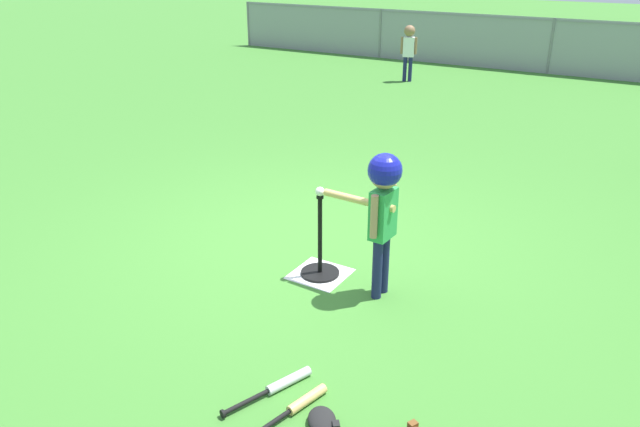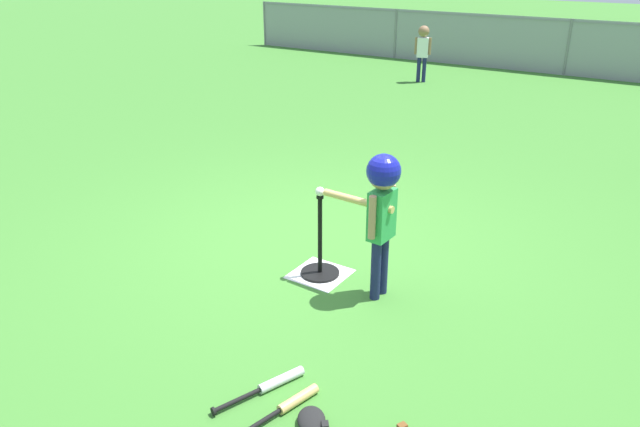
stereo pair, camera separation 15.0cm
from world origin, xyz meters
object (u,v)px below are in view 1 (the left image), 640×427
object	(u,v)px
spare_bat_wood	(300,404)
glove_near_bats	(322,420)
batter_child	(383,197)
fielder_near_left	(409,46)
baseball_on_tee	(320,192)
spare_bat_silver	(280,385)
batting_tee	(320,262)

from	to	relation	value
spare_bat_wood	glove_near_bats	bearing A→B (deg)	-14.31
batter_child	fielder_near_left	xyz separation A→B (m)	(-3.16, 7.73, -0.11)
baseball_on_tee	spare_bat_wood	distance (m)	1.75
spare_bat_silver	fielder_near_left	bearing A→B (deg)	109.16
baseball_on_tee	spare_bat_silver	bearing A→B (deg)	-68.49
fielder_near_left	glove_near_bats	size ratio (longest dim) A/B	4.03
batting_tee	glove_near_bats	distance (m)	1.74
batter_child	fielder_near_left	bearing A→B (deg)	112.26
glove_near_bats	spare_bat_wood	bearing A→B (deg)	165.69
spare_bat_wood	spare_bat_silver	bearing A→B (deg)	157.16
batting_tee	spare_bat_wood	world-z (taller)	batting_tee
baseball_on_tee	spare_bat_silver	distance (m)	1.61
spare_bat_wood	batting_tee	bearing A→B (deg)	116.96
glove_near_bats	batting_tee	bearing A→B (deg)	121.70
batter_child	glove_near_bats	world-z (taller)	batter_child
spare_bat_silver	batting_tee	bearing A→B (deg)	111.51
spare_bat_wood	baseball_on_tee	bearing A→B (deg)	116.96
glove_near_bats	baseball_on_tee	bearing A→B (deg)	121.70
baseball_on_tee	batter_child	xyz separation A→B (m)	(0.55, -0.03, 0.08)
batting_tee	fielder_near_left	world-z (taller)	fielder_near_left
fielder_near_left	glove_near_bats	world-z (taller)	fielder_near_left
batting_tee	spare_bat_wood	size ratio (longest dim) A/B	1.22
fielder_near_left	spare_bat_silver	bearing A→B (deg)	-70.84
batting_tee	spare_bat_silver	world-z (taller)	batting_tee
baseball_on_tee	spare_bat_wood	xyz separation A→B (m)	(0.73, -1.43, -0.71)
batting_tee	batter_child	size ratio (longest dim) A/B	0.61
glove_near_bats	spare_bat_silver	bearing A→B (deg)	161.20
batting_tee	spare_bat_wood	bearing A→B (deg)	-63.04
batting_tee	fielder_near_left	size ratio (longest dim) A/B	0.64
batting_tee	spare_bat_silver	xyz separation A→B (m)	(0.53, -1.35, -0.08)
batting_tee	baseball_on_tee	world-z (taller)	baseball_on_tee
batter_child	spare_bat_silver	size ratio (longest dim) A/B	1.88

